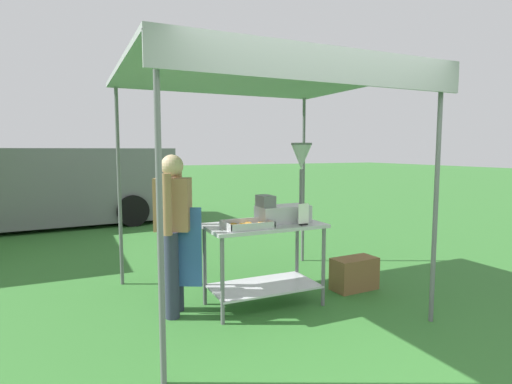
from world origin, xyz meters
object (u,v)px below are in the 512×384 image
(stall_canopy, at_px, (260,82))
(vendor, at_px, (174,226))
(donut_fryer, at_px, (287,196))
(donut_cart, at_px, (264,248))
(van_grey, at_px, (47,186))
(donut_tray, at_px, (249,226))
(menu_sign, at_px, (303,216))
(supply_crate, at_px, (354,274))

(stall_canopy, relative_size, vendor, 1.73)
(stall_canopy, bearing_deg, donut_fryer, -17.86)
(donut_fryer, bearing_deg, donut_cart, -178.46)
(van_grey, bearing_deg, donut_fryer, -67.46)
(donut_fryer, bearing_deg, donut_tray, -165.40)
(donut_cart, bearing_deg, donut_fryer, 1.54)
(donut_tray, bearing_deg, vendor, 157.58)
(donut_cart, height_order, donut_tray, donut_tray)
(stall_canopy, height_order, menu_sign, stall_canopy)
(donut_tray, distance_m, menu_sign, 0.59)
(supply_crate, bearing_deg, donut_cart, 179.92)
(donut_fryer, height_order, van_grey, donut_fryer)
(supply_crate, bearing_deg, menu_sign, -165.06)
(donut_cart, height_order, menu_sign, menu_sign)
(donut_cart, distance_m, supply_crate, 1.27)
(donut_tray, relative_size, donut_fryer, 0.55)
(menu_sign, xyz_separation_m, van_grey, (-2.62, 6.39, -0.10))
(donut_tray, relative_size, menu_sign, 2.10)
(menu_sign, bearing_deg, donut_tray, 169.83)
(stall_canopy, bearing_deg, menu_sign, -43.52)
(menu_sign, distance_m, van_grey, 6.91)
(van_grey, bearing_deg, menu_sign, -67.73)
(donut_tray, bearing_deg, donut_fryer, 14.60)
(donut_fryer, xyz_separation_m, menu_sign, (0.06, -0.24, -0.19))
(donut_tray, height_order, menu_sign, menu_sign)
(menu_sign, height_order, vendor, vendor)
(donut_tray, xyz_separation_m, donut_fryer, (0.51, 0.13, 0.26))
(stall_canopy, distance_m, supply_crate, 2.48)
(menu_sign, bearing_deg, vendor, 162.97)
(donut_cart, relative_size, vendor, 0.77)
(donut_tray, bearing_deg, menu_sign, -10.17)
(menu_sign, bearing_deg, supply_crate, 14.94)
(stall_canopy, xyz_separation_m, vendor, (-0.92, 0.06, -1.46))
(donut_cart, xyz_separation_m, vendor, (-0.92, 0.16, 0.28))
(donut_cart, bearing_deg, donut_tray, -151.44)
(stall_canopy, distance_m, menu_sign, 1.46)
(supply_crate, bearing_deg, donut_fryer, 179.43)
(stall_canopy, distance_m, donut_fryer, 1.23)
(stall_canopy, relative_size, donut_fryer, 3.28)
(donut_cart, distance_m, van_grey, 6.57)
(donut_fryer, height_order, supply_crate, donut_fryer)
(vendor, distance_m, van_grey, 6.16)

